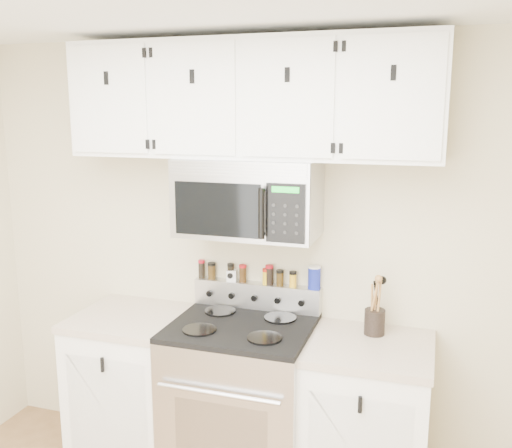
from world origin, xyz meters
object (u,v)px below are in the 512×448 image
(range, at_px, (242,402))
(utensil_crock, at_px, (375,320))
(salt_canister, at_px, (314,277))
(microwave, at_px, (248,197))

(range, relative_size, utensil_crock, 3.46)
(range, height_order, salt_canister, salt_canister)
(microwave, height_order, utensil_crock, microwave)
(utensil_crock, relative_size, salt_canister, 2.41)
(range, xyz_separation_m, utensil_crock, (0.70, 0.16, 0.51))
(utensil_crock, height_order, salt_canister, utensil_crock)
(range, height_order, microwave, microwave)
(utensil_crock, bearing_deg, salt_canister, 160.83)
(microwave, relative_size, salt_canister, 5.76)
(range, bearing_deg, microwave, 89.77)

